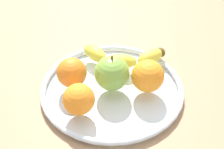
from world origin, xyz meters
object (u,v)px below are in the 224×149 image
object	(u,v)px
fruit_bowl	(112,88)
orange_back_left	(72,72)
apple	(110,73)
banana	(124,57)
orange_back_right	(79,99)
orange_front_right	(148,76)

from	to	relation	value
fruit_bowl	orange_back_left	xyz separation A→B (cm)	(-8.65, 0.14, 4.16)
apple	orange_back_left	distance (cm)	8.33
fruit_bowl	banana	size ratio (longest dim) A/B	1.49
apple	orange_back_left	size ratio (longest dim) A/B	1.27
orange_back_left	orange_back_right	bearing A→B (deg)	-73.01
banana	orange_back_right	xyz separation A→B (cm)	(-8.75, -16.13, 1.48)
banana	apple	distance (cm)	9.41
apple	orange_back_right	world-z (taller)	apple
apple	orange_back_right	bearing A→B (deg)	-128.10
fruit_bowl	banana	distance (cm)	8.97
apple	orange_front_right	world-z (taller)	apple
apple	orange_back_right	size ratio (longest dim) A/B	1.31
orange_back_left	orange_back_right	world-z (taller)	orange_back_left
fruit_bowl	apple	size ratio (longest dim) A/B	3.80
apple	orange_front_right	bearing A→B (deg)	-2.50
orange_back_left	banana	bearing A→B (deg)	35.69
orange_back_right	orange_back_left	bearing A→B (deg)	106.99
orange_back_left	orange_front_right	xyz separation A→B (cm)	(16.21, -0.99, 0.24)
orange_back_right	orange_front_right	size ratio (longest dim) A/B	0.90
orange_back_left	orange_front_right	distance (cm)	16.25
orange_front_right	orange_back_right	bearing A→B (deg)	-152.74
fruit_bowl	orange_back_left	size ratio (longest dim) A/B	4.83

